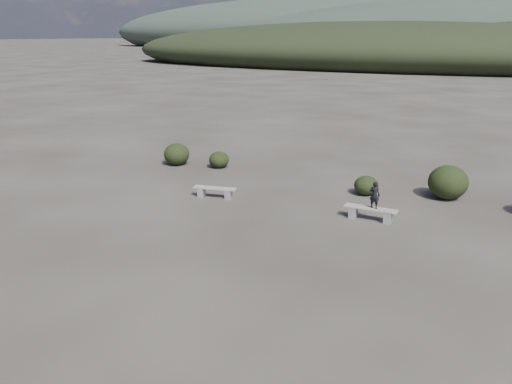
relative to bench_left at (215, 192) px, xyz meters
The scene contains 8 objects.
ground 6.08m from the bench_left, 56.65° to the right, with size 1200.00×1200.00×0.00m, color #2D2823.
bench_left is the anchor object (origin of this frame).
bench_right 6.13m from the bench_left, ahead, with size 1.85×0.49×0.46m.
seated_person 6.27m from the bench_left, ahead, with size 0.35×0.23×0.96m, color black.
shrub_a 4.68m from the bench_left, 121.32° to the left, with size 0.97×0.97×0.79m, color black.
shrub_c 6.08m from the bench_left, 33.23° to the left, with size 0.97×0.97×0.78m, color black.
shrub_d 9.15m from the bench_left, 28.83° to the left, with size 1.52×1.52×1.33m, color black.
shrub_f 5.75m from the bench_left, 142.94° to the left, with size 1.26×1.26×1.07m, color black.
Camera 1 is at (7.29, -10.48, 6.18)m, focal length 35.00 mm.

